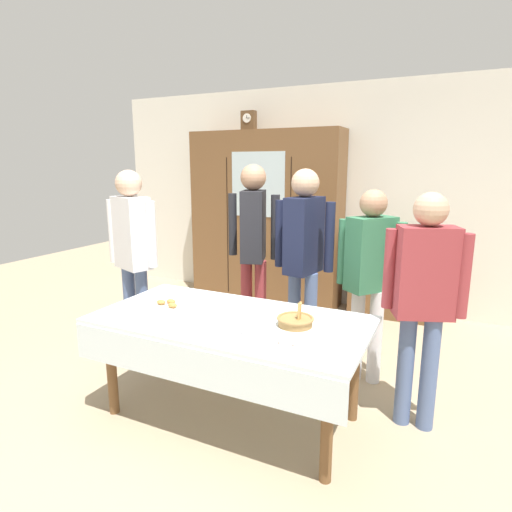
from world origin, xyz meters
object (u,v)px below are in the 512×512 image
at_px(tea_cup_mid_right, 257,315).
at_px(person_by_cabinet, 304,249).
at_px(tea_cup_far_right, 286,342).
at_px(bread_basket, 295,321).
at_px(person_near_right_end, 370,269).
at_px(tea_cup_front_edge, 126,312).
at_px(bookshelf_low, 395,277).
at_px(spoon_front_edge, 288,310).
at_px(person_behind_table_left, 253,238).
at_px(spoon_near_right, 224,322).
at_px(wall_cabinet, 265,218).
at_px(person_beside_shelf, 424,290).
at_px(mantel_clock, 249,121).
at_px(book_stack, 398,234).
at_px(tea_cup_near_left, 167,293).
at_px(dining_table, 228,333).
at_px(pastry_plate, 167,306).
at_px(person_behind_table_right, 133,246).
at_px(tea_cup_far_left, 235,330).

relative_size(tea_cup_mid_right, person_by_cabinet, 0.08).
distance_m(tea_cup_far_right, bread_basket, 0.32).
bearing_deg(person_near_right_end, tea_cup_front_edge, -139.24).
xyz_separation_m(bookshelf_low, bread_basket, (-0.29, -2.55, 0.30)).
bearing_deg(spoon_front_edge, person_behind_table_left, 129.10).
height_order(tea_cup_mid_right, spoon_near_right, tea_cup_mid_right).
bearing_deg(wall_cabinet, tea_cup_far_right, -63.46).
height_order(bookshelf_low, person_beside_shelf, person_beside_shelf).
bearing_deg(person_behind_table_left, mantel_clock, 117.98).
relative_size(tea_cup_front_edge, person_beside_shelf, 0.08).
xyz_separation_m(wall_cabinet, spoon_front_edge, (1.20, -2.26, -0.34)).
distance_m(book_stack, person_beside_shelf, 2.20).
height_order(wall_cabinet, tea_cup_near_left, wall_cabinet).
bearing_deg(dining_table, pastry_plate, 178.01).
distance_m(bookshelf_low, bread_basket, 2.59).
height_order(wall_cabinet, book_stack, wall_cabinet).
relative_size(tea_cup_far_right, person_behind_table_right, 0.08).
relative_size(dining_table, book_stack, 8.24).
bearing_deg(book_stack, pastry_plate, -115.58).
relative_size(dining_table, wall_cabinet, 0.85).
distance_m(wall_cabinet, spoon_near_right, 2.83).
height_order(spoon_front_edge, person_by_cabinet, person_by_cabinet).
bearing_deg(person_by_cabinet, spoon_near_right, -99.17).
distance_m(dining_table, person_behind_table_right, 1.42).
bearing_deg(tea_cup_front_edge, person_behind_table_left, 78.56).
bearing_deg(person_beside_shelf, bookshelf_low, 101.45).
bearing_deg(bookshelf_low, person_beside_shelf, -78.55).
xyz_separation_m(tea_cup_far_left, pastry_plate, (-0.69, 0.23, -0.02)).
distance_m(book_stack, tea_cup_near_left, 2.80).
bearing_deg(bookshelf_low, tea_cup_far_right, -94.58).
bearing_deg(tea_cup_mid_right, person_beside_shelf, 21.81).
bearing_deg(tea_cup_far_right, wall_cabinet, 116.54).
height_order(tea_cup_far_right, person_behind_table_right, person_behind_table_right).
distance_m(tea_cup_far_right, person_beside_shelf, 1.00).
distance_m(spoon_near_right, person_by_cabinet, 1.12).
bearing_deg(tea_cup_far_right, pastry_plate, 166.38).
xyz_separation_m(bookshelf_low, tea_cup_far_right, (-0.23, -2.87, 0.29)).
bearing_deg(tea_cup_front_edge, bookshelf_low, 64.07).
xyz_separation_m(bookshelf_low, tea_cup_mid_right, (-0.56, -2.56, 0.29)).
distance_m(spoon_front_edge, person_beside_shelf, 0.91).
bearing_deg(person_beside_shelf, mantel_clock, 137.60).
relative_size(spoon_near_right, person_by_cabinet, 0.07).
bearing_deg(person_by_cabinet, tea_cup_mid_right, -90.17).
bearing_deg(bread_basket, bookshelf_low, 83.52).
bearing_deg(person_near_right_end, tea_cup_near_left, -152.99).
height_order(tea_cup_mid_right, pastry_plate, tea_cup_mid_right).
xyz_separation_m(mantel_clock, tea_cup_mid_right, (1.31, -2.51, -1.52)).
xyz_separation_m(mantel_clock, pastry_plate, (0.62, -2.57, -1.54)).
bearing_deg(book_stack, tea_cup_mid_right, -102.40).
xyz_separation_m(pastry_plate, person_behind_table_left, (0.14, 1.15, 0.33)).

